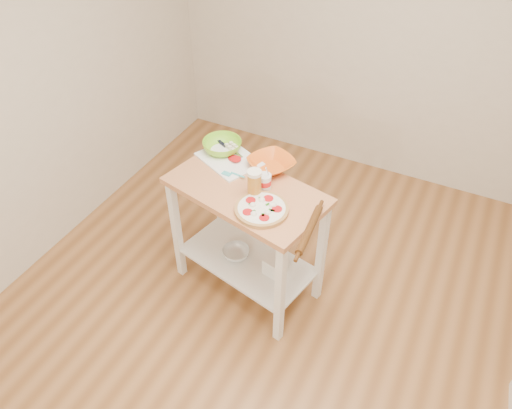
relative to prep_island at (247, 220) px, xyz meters
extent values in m
cube|color=#9A6639|center=(0.44, -0.42, -0.65)|extent=(4.00, 4.50, 0.02)
cube|color=beige|center=(0.44, 1.84, 0.71)|extent=(4.00, 0.02, 2.70)
cube|color=tan|center=(0.00, 0.00, 0.24)|extent=(1.09, 0.75, 0.04)
cube|color=white|center=(0.00, 0.00, -0.39)|extent=(1.00, 0.67, 0.02)
cube|color=white|center=(-0.49, -0.12, -0.21)|extent=(0.06, 0.06, 0.86)
cube|color=white|center=(-0.39, 0.32, -0.21)|extent=(0.06, 0.06, 0.86)
cube|color=white|center=(0.39, -0.32, -0.21)|extent=(0.06, 0.06, 0.86)
cube|color=white|center=(0.49, 0.12, -0.21)|extent=(0.06, 0.06, 0.86)
cylinder|color=tan|center=(0.18, -0.15, 0.27)|extent=(0.32, 0.32, 0.02)
cylinder|color=tan|center=(0.18, -0.15, 0.28)|extent=(0.32, 0.32, 0.01)
cylinder|color=white|center=(0.18, -0.15, 0.28)|extent=(0.28, 0.28, 0.01)
cylinder|color=red|center=(0.27, -0.12, 0.29)|extent=(0.06, 0.06, 0.01)
cylinder|color=red|center=(0.18, -0.06, 0.29)|extent=(0.06, 0.06, 0.01)
cylinder|color=red|center=(0.09, -0.12, 0.29)|extent=(0.06, 0.06, 0.01)
cylinder|color=red|center=(0.12, -0.22, 0.29)|extent=(0.06, 0.06, 0.01)
cylinder|color=red|center=(0.23, -0.22, 0.29)|extent=(0.06, 0.06, 0.01)
sphere|color=white|center=(0.23, -0.10, 0.29)|extent=(0.04, 0.04, 0.04)
sphere|color=white|center=(0.15, -0.09, 0.29)|extent=(0.04, 0.04, 0.04)
sphere|color=white|center=(0.12, -0.15, 0.29)|extent=(0.04, 0.04, 0.04)
sphere|color=white|center=(0.16, -0.22, 0.29)|extent=(0.04, 0.04, 0.04)
sphere|color=white|center=(0.23, -0.18, 0.29)|extent=(0.04, 0.04, 0.04)
sphere|color=white|center=(0.23, -0.10, 0.29)|extent=(0.04, 0.04, 0.04)
sphere|color=white|center=(0.15, -0.09, 0.29)|extent=(0.04, 0.04, 0.04)
plane|color=#205D10|center=(0.25, -0.14, 0.29)|extent=(0.03, 0.03, 0.00)
plane|color=#205D10|center=(0.20, -0.11, 0.29)|extent=(0.04, 0.04, 0.00)
plane|color=#205D10|center=(0.14, -0.08, 0.29)|extent=(0.04, 0.04, 0.00)
plane|color=#205D10|center=(0.11, -0.15, 0.29)|extent=(0.03, 0.03, 0.00)
plane|color=#205D10|center=(0.15, -0.20, 0.29)|extent=(0.04, 0.04, 0.00)
plane|color=#205D10|center=(0.21, -0.20, 0.29)|extent=(0.04, 0.04, 0.00)
plane|color=#205D10|center=(0.24, -0.14, 0.29)|extent=(0.03, 0.03, 0.00)
cube|color=white|center=(-0.24, 0.22, 0.27)|extent=(0.49, 0.44, 0.01)
cube|color=#F4EACC|center=(-0.32, 0.33, 0.29)|extent=(0.03, 0.03, 0.02)
cube|color=#F4EACC|center=(-0.29, 0.32, 0.29)|extent=(0.03, 0.03, 0.02)
cube|color=#F4EACC|center=(-0.26, 0.30, 0.29)|extent=(0.03, 0.03, 0.02)
cube|color=#F4EACC|center=(-0.31, 0.36, 0.29)|extent=(0.03, 0.03, 0.02)
cube|color=#F4EACC|center=(-0.27, 0.35, 0.29)|extent=(0.03, 0.03, 0.02)
cube|color=#F4EACC|center=(-0.24, 0.33, 0.29)|extent=(0.03, 0.03, 0.02)
cylinder|color=red|center=(-0.21, 0.23, 0.28)|extent=(0.07, 0.07, 0.01)
cylinder|color=red|center=(-0.20, 0.22, 0.28)|extent=(0.07, 0.07, 0.01)
cylinder|color=red|center=(-0.19, 0.21, 0.29)|extent=(0.07, 0.07, 0.01)
cube|color=#41B1B5|center=(-0.17, 0.06, 0.28)|extent=(0.06, 0.04, 0.01)
cylinder|color=#41B1B5|center=(-0.10, 0.08, 0.28)|extent=(0.10, 0.02, 0.01)
cube|color=silver|center=(-0.25, 0.30, 0.28)|extent=(0.17, 0.10, 0.00)
cube|color=black|center=(-0.37, 0.35, 0.28)|extent=(0.10, 0.06, 0.01)
imported|color=orange|center=(0.05, 0.26, 0.30)|extent=(0.38, 0.38, 0.07)
imported|color=#7FCD25|center=(-0.33, 0.29, 0.30)|extent=(0.36, 0.36, 0.08)
cylinder|color=#B27222|center=(0.07, -0.03, 0.34)|extent=(0.08, 0.08, 0.16)
cylinder|color=white|center=(0.07, -0.03, 0.43)|extent=(0.09, 0.09, 0.02)
cylinder|color=white|center=(0.10, 0.05, 0.31)|extent=(0.08, 0.08, 0.10)
cylinder|color=red|center=(0.10, 0.05, 0.31)|extent=(0.08, 0.08, 0.04)
cylinder|color=silver|center=(0.12, 0.05, 0.39)|extent=(0.01, 0.05, 0.10)
cylinder|color=#502E12|center=(0.50, -0.19, 0.28)|extent=(0.08, 0.39, 0.05)
imported|color=silver|center=(-0.09, -0.01, -0.35)|extent=(0.22, 0.22, 0.06)
cube|color=white|center=(0.23, -0.02, -0.31)|extent=(0.15, 0.15, 0.13)
camera|label=1|loc=(1.13, -2.13, 2.21)|focal=35.00mm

